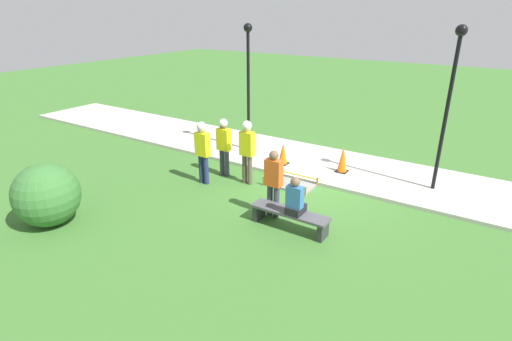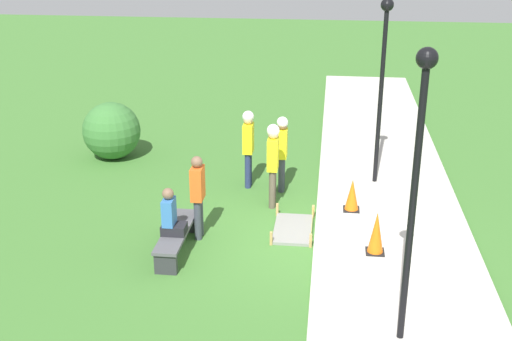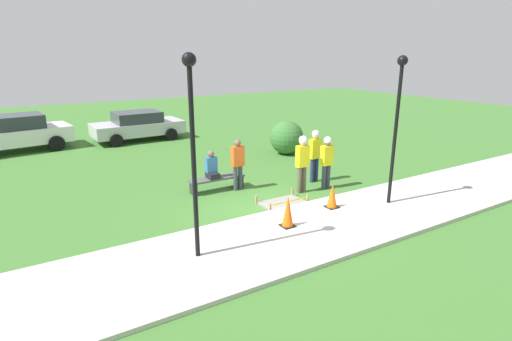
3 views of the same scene
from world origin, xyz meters
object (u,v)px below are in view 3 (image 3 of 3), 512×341
(worker_supervisor, at_px, (302,159))
(worker_assistant, at_px, (327,158))
(lamppost_near, at_px, (398,110))
(lamppost_far, at_px, (192,131))
(traffic_cone_near_patch, at_px, (288,211))
(traffic_cone_far_patch, at_px, (332,196))
(park_bench, at_px, (217,181))
(parked_car_white, at_px, (17,133))
(worker_trainee, at_px, (315,151))
(person_seated_on_bench, at_px, (212,167))
(parked_car_silver, at_px, (138,125))
(bystander_in_orange_shirt, at_px, (238,162))

(worker_supervisor, distance_m, worker_assistant, 0.92)
(lamppost_near, height_order, lamppost_far, lamppost_far)
(traffic_cone_near_patch, height_order, traffic_cone_far_patch, traffic_cone_near_patch)
(traffic_cone_far_patch, xyz_separation_m, park_bench, (-2.02, 3.27, -0.12))
(parked_car_white, bearing_deg, traffic_cone_far_patch, -67.53)
(worker_trainee, bearing_deg, lamppost_far, -152.18)
(person_seated_on_bench, xyz_separation_m, worker_trainee, (3.44, -0.97, 0.30))
(parked_car_silver, xyz_separation_m, parked_car_white, (-5.32, 0.38, 0.10))
(traffic_cone_near_patch, relative_size, park_bench, 0.44)
(parked_car_white, bearing_deg, person_seated_on_bench, -68.78)
(park_bench, bearing_deg, lamppost_far, -121.15)
(worker_trainee, distance_m, parked_car_silver, 10.65)
(traffic_cone_near_patch, xyz_separation_m, bystander_in_orange_shirt, (0.42, 3.37, 0.45))
(lamppost_near, relative_size, lamppost_far, 0.98)
(person_seated_on_bench, height_order, worker_supervisor, worker_supervisor)
(bystander_in_orange_shirt, xyz_separation_m, lamppost_near, (3.09, -3.54, 1.85))
(park_bench, relative_size, parked_car_silver, 0.41)
(worker_trainee, relative_size, parked_car_white, 0.40)
(worker_supervisor, height_order, lamppost_near, lamppost_near)
(traffic_cone_far_patch, bearing_deg, parked_car_silver, 99.27)
(traffic_cone_near_patch, relative_size, traffic_cone_far_patch, 1.17)
(bystander_in_orange_shirt, distance_m, parked_car_silver, 9.52)
(traffic_cone_near_patch, relative_size, worker_trainee, 0.44)
(worker_trainee, bearing_deg, parked_car_silver, 108.07)
(park_bench, xyz_separation_m, lamppost_near, (3.71, -3.84, 2.48))
(traffic_cone_near_patch, distance_m, bystander_in_orange_shirt, 3.42)
(park_bench, bearing_deg, person_seated_on_bench, 161.47)
(worker_assistant, xyz_separation_m, worker_trainee, (0.15, 0.78, 0.05))
(lamppost_far, relative_size, parked_car_silver, 0.94)
(traffic_cone_far_patch, xyz_separation_m, bystander_in_orange_shirt, (-1.41, 2.97, 0.51))
(worker_trainee, relative_size, lamppost_far, 0.43)
(worker_supervisor, relative_size, worker_trainee, 1.02)
(park_bench, bearing_deg, worker_supervisor, -35.26)
(person_seated_on_bench, bearing_deg, worker_trainee, -15.73)
(worker_assistant, relative_size, lamppost_near, 0.42)
(parked_car_silver, height_order, parked_car_white, parked_car_white)
(lamppost_near, bearing_deg, parked_car_white, 123.96)
(lamppost_far, bearing_deg, bystander_in_orange_shirt, 50.47)
(bystander_in_orange_shirt, bearing_deg, park_bench, 154.18)
(park_bench, height_order, parked_car_white, parked_car_white)
(traffic_cone_near_patch, relative_size, lamppost_near, 0.19)
(park_bench, height_order, worker_assistant, worker_assistant)
(worker_supervisor, bearing_deg, lamppost_far, -153.24)
(worker_supervisor, distance_m, lamppost_far, 5.42)
(traffic_cone_near_patch, relative_size, parked_car_white, 0.18)
(park_bench, relative_size, worker_assistant, 1.06)
(person_seated_on_bench, xyz_separation_m, parked_car_white, (-5.18, 9.53, 0.06))
(bystander_in_orange_shirt, bearing_deg, worker_trainee, -13.08)
(lamppost_near, height_order, parked_car_silver, lamppost_near)
(worker_trainee, bearing_deg, worker_assistant, -100.61)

